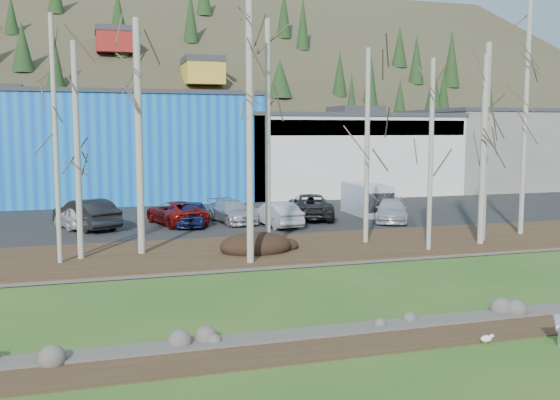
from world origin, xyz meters
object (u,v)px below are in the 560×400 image
object	(u,v)px
car_2	(176,213)
car_7	(391,210)
seagull	(487,338)
car_1	(86,214)
car_4	(192,214)
car_5	(277,214)
car_3	(232,212)
van_white	(368,200)
car_6	(310,206)
car_0	(75,216)

from	to	relation	value
car_2	car_7	xyz separation A→B (m)	(12.11, -2.39, -0.02)
seagull	car_2	xyz separation A→B (m)	(-5.00, 21.75, 0.65)
seagull	car_1	xyz separation A→B (m)	(-9.82, 21.55, 0.79)
car_4	car_5	distance (m)	4.70
car_1	car_3	size ratio (longest dim) A/B	1.12
seagull	car_5	world-z (taller)	car_5
car_7	van_white	bearing A→B (deg)	117.87
car_7	car_2	bearing A→B (deg)	-165.08
car_4	van_white	bearing A→B (deg)	20.31
car_7	car_6	bearing A→B (deg)	176.85
seagull	car_0	bearing A→B (deg)	139.76
car_0	car_7	world-z (taller)	car_0
car_5	car_2	bearing A→B (deg)	-33.41
car_2	car_7	size ratio (longest dim) A/B	1.08
car_5	car_6	world-z (taller)	car_6
car_3	car_4	world-z (taller)	car_4
car_5	car_7	world-z (taller)	car_5
car_0	car_5	world-z (taller)	car_5
car_2	car_6	world-z (taller)	car_6
car_5	car_0	bearing A→B (deg)	-22.49
car_0	van_white	size ratio (longest dim) A/B	0.85
van_white	car_5	bearing A→B (deg)	-154.76
seagull	car_5	xyz separation A→B (m)	(0.18, 19.36, 0.66)
car_2	car_6	size ratio (longest dim) A/B	0.88
car_5	car_6	size ratio (longest dim) A/B	0.75
car_0	van_white	world-z (taller)	van_white
car_4	car_6	distance (m)	7.22
car_7	van_white	distance (m)	3.01
car_2	car_3	size ratio (longest dim) A/B	1.09
car_3	car_7	bearing A→B (deg)	-23.57
car_4	seagull	bearing A→B (deg)	-65.23
car_3	car_5	distance (m)	2.95
car_0	car_5	distance (m)	10.88
car_4	van_white	distance (m)	11.34
car_2	van_white	bearing A→B (deg)	167.63
car_5	car_6	xyz separation A→B (m)	(2.78, 2.33, 0.08)
car_3	car_4	size ratio (longest dim) A/B	1.11
car_1	van_white	distance (m)	16.86
seagull	car_4	xyz separation A→B (m)	(-4.24, 20.98, 0.66)
car_5	car_6	distance (m)	3.62
car_4	car_5	bearing A→B (deg)	-6.84
car_1	car_2	bearing A→B (deg)	155.90
car_0	car_6	bearing A→B (deg)	160.45
seagull	car_7	distance (m)	20.63
car_1	car_6	distance (m)	12.77
car_5	car_7	bearing A→B (deg)	171.39
car_6	van_white	distance (m)	4.12
car_1	car_5	size ratio (longest dim) A/B	1.19
seagull	car_0	xyz separation A→B (m)	(-10.39, 21.97, 0.63)
car_0	car_4	distance (m)	6.23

